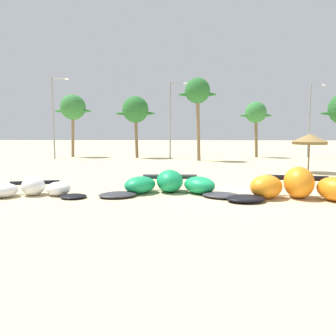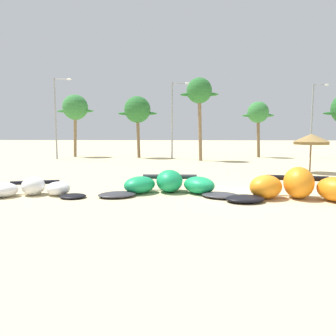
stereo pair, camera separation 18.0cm
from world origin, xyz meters
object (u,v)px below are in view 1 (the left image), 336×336
(lamppost_east_center, at_px, (311,116))
(kite_far_left, at_px, (32,189))
(kite_left, at_px, (170,185))
(lamppost_west_center, at_px, (172,116))
(beach_umbrella_near_van, at_px, (310,139))
(palm_center_left, at_px, (256,113))
(palm_left_of_gap, at_px, (197,92))
(lamppost_west, at_px, (55,114))
(palm_left, at_px, (135,110))
(palm_leftmost, at_px, (73,108))
(kite_left_of_center, at_px, (300,187))

(lamppost_east_center, bearing_deg, kite_far_left, -131.02)
(kite_left, bearing_deg, lamppost_west_center, 92.10)
(beach_umbrella_near_van, distance_m, palm_center_left, 15.52)
(palm_left_of_gap, relative_size, palm_center_left, 1.29)
(lamppost_west, bearing_deg, lamppost_east_center, 8.76)
(lamppost_east_center, bearing_deg, palm_left, -174.64)
(kite_far_left, relative_size, lamppost_west_center, 0.59)
(beach_umbrella_near_van, relative_size, palm_left_of_gap, 0.33)
(beach_umbrella_near_van, bearing_deg, palm_center_left, 91.93)
(palm_left_of_gap, bearing_deg, palm_center_left, 36.13)
(kite_left, distance_m, palm_leftmost, 27.18)
(beach_umbrella_near_van, height_order, palm_left, palm_left)
(kite_far_left, xyz_separation_m, palm_leftmost, (-6.78, 24.32, 5.65))
(palm_left_of_gap, relative_size, lamppost_east_center, 0.99)
(palm_left, xyz_separation_m, lamppost_west, (-8.59, -2.58, -0.56))
(palm_left, distance_m, lamppost_west_center, 4.57)
(lamppost_west, bearing_deg, beach_umbrella_near_van, -25.29)
(palm_leftmost, xyz_separation_m, lamppost_west_center, (12.16, -2.35, -1.12))
(kite_left, distance_m, palm_left_of_gap, 19.80)
(palm_left, height_order, lamppost_west, lamppost_west)
(kite_far_left, relative_size, palm_left_of_gap, 0.58)
(lamppost_west_center, bearing_deg, kite_left_of_center, -73.81)
(lamppost_west, bearing_deg, lamppost_west_center, 5.80)
(palm_center_left, distance_m, lamppost_west, 23.26)
(kite_left_of_center, relative_size, palm_left_of_gap, 0.75)
(lamppost_east_center, bearing_deg, lamppost_west_center, -168.96)
(kite_left, height_order, palm_left, palm_left)
(beach_umbrella_near_van, relative_size, palm_left, 0.39)
(palm_left_of_gap, relative_size, lamppost_west, 0.96)
(lamppost_west, relative_size, lamppost_east_center, 1.02)
(lamppost_west, distance_m, lamppost_east_center, 29.81)
(kite_left_of_center, bearing_deg, kite_far_left, 179.69)
(palm_left_of_gap, bearing_deg, kite_far_left, -112.54)
(kite_left, xyz_separation_m, palm_center_left, (9.19, 23.79, 4.86))
(lamppost_west, height_order, lamppost_west_center, lamppost_west)
(kite_far_left, xyz_separation_m, palm_left, (1.06, 23.25, 5.26))
(kite_left, relative_size, palm_left, 0.92)
(palm_center_left, bearing_deg, lamppost_west_center, -163.81)
(beach_umbrella_near_van, xyz_separation_m, palm_left_of_gap, (-7.72, 9.99, 4.67))
(kite_far_left, relative_size, kite_left_of_center, 0.78)
(beach_umbrella_near_van, bearing_deg, palm_left_of_gap, 127.68)
(kite_far_left, height_order, palm_left_of_gap, palm_left_of_gap)
(kite_left, bearing_deg, palm_leftmost, 119.08)
(beach_umbrella_near_van, bearing_deg, palm_left, 137.36)
(palm_leftmost, distance_m, palm_left_of_gap, 15.68)
(beach_umbrella_near_van, xyz_separation_m, lamppost_west_center, (-10.47, 12.36, 2.42))
(palm_center_left, bearing_deg, palm_leftmost, -178.59)
(palm_center_left, height_order, lamppost_west_center, lamppost_west_center)
(kite_far_left, distance_m, kite_left_of_center, 11.79)
(kite_left_of_center, bearing_deg, palm_center_left, 81.88)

